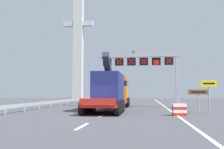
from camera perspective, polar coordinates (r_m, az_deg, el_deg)
ground at (r=19.08m, az=-4.03°, el=-9.38°), size 112.00×112.00×0.00m
lane_markings at (r=34.05m, az=2.07°, el=-7.05°), size 0.20×45.07×0.01m
edge_line_right at (r=30.76m, az=12.09°, el=-7.28°), size 0.20×63.00×0.01m
overhead_lane_gantry at (r=29.50m, az=8.14°, el=2.46°), size 9.81×0.90×6.67m
heavy_haul_truck_red at (r=25.97m, az=0.09°, el=-3.59°), size 3.03×14.06×5.30m
exit_sign_yellow at (r=21.22m, az=21.36°, el=-3.12°), size 1.25×0.15×2.72m
tourist_info_sign_brown at (r=23.67m, az=19.24°, el=-4.37°), size 1.76×0.15×2.00m
crash_barrier_striped at (r=19.47m, az=15.21°, el=-7.81°), size 1.05×0.60×0.90m
guardrail_left at (r=37.20m, az=-9.51°, el=-5.89°), size 0.13×37.89×0.76m
bridge_pylon_distant at (r=76.42m, az=-7.76°, el=8.57°), size 9.00×2.00×36.16m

